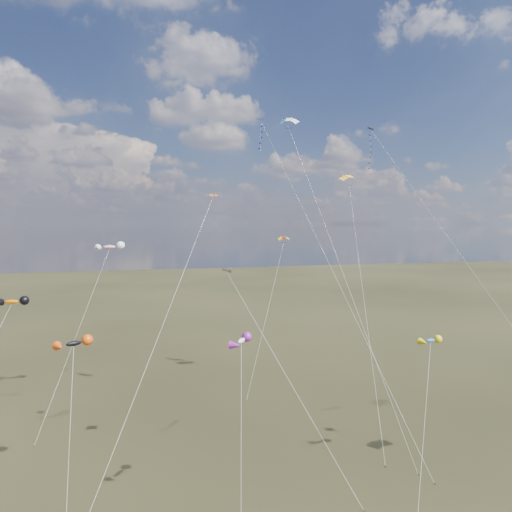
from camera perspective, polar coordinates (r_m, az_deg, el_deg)
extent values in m
cube|color=black|center=(67.72, 14.12, 15.18)|extent=(1.11, 1.13, 0.37)
cylinder|color=silver|center=(63.04, 24.76, -0.62)|extent=(16.49, 19.68, 35.90)
cube|color=#0D1254|center=(60.41, 0.56, 16.71)|extent=(1.07, 1.05, 0.33)
cylinder|color=silver|center=(49.43, 9.41, -1.47)|extent=(9.29, 23.93, 35.92)
cube|color=#332316|center=(47.00, 21.47, -24.97)|extent=(0.10, 0.10, 0.12)
cube|color=black|center=(44.07, -3.69, -1.82)|extent=(1.03, 1.06, 0.30)
cylinder|color=silver|center=(41.47, 4.10, -15.07)|extent=(8.68, 11.94, 18.17)
cube|color=#332316|center=(42.05, 13.40, -28.56)|extent=(0.10, 0.10, 0.12)
cube|color=#CF5518|center=(46.02, -5.37, 7.57)|extent=(0.87, 0.84, 0.28)
cylinder|color=silver|center=(37.84, -12.70, -11.22)|extent=(12.71, 17.64, 25.51)
cylinder|color=silver|center=(54.66, 13.33, -4.50)|extent=(6.82, 22.20, 29.29)
cube|color=#332316|center=(48.34, 15.88, -23.97)|extent=(0.10, 0.10, 0.12)
cylinder|color=silver|center=(49.18, 10.95, -1.86)|extent=(6.08, 19.03, 35.33)
cube|color=#332316|center=(47.89, 19.66, -24.34)|extent=(0.10, 0.10, 0.12)
cylinder|color=silver|center=(63.84, 1.33, -7.10)|extent=(8.25, 9.89, 20.65)
cube|color=#332316|center=(61.14, -1.22, -17.65)|extent=(0.10, 0.10, 0.12)
ellipsoid|color=black|center=(44.37, -21.83, -10.12)|extent=(2.99, 2.32, 1.15)
cylinder|color=silver|center=(42.22, -22.24, -19.47)|extent=(0.21, 8.61, 12.03)
ellipsoid|color=#D56102|center=(49.76, -28.25, -5.06)|extent=(2.70, 1.30, 1.02)
ellipsoid|color=white|center=(37.14, -1.84, -10.54)|extent=(2.16, 2.56, 0.85)
cylinder|color=silver|center=(36.11, -1.87, -22.25)|extent=(1.68, 6.96, 13.31)
ellipsoid|color=red|center=(62.94, -17.87, 1.08)|extent=(3.25, 1.51, 1.32)
cylinder|color=silver|center=(57.86, -21.54, -9.07)|extent=(7.04, 13.59, 19.64)
cube|color=#332316|center=(55.15, -26.02, -20.56)|extent=(0.10, 0.10, 0.12)
ellipsoid|color=blue|center=(46.77, 21.00, -9.82)|extent=(2.05, 1.09, 0.83)
cylinder|color=silver|center=(43.63, 20.34, -18.89)|extent=(6.63, 8.08, 11.67)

